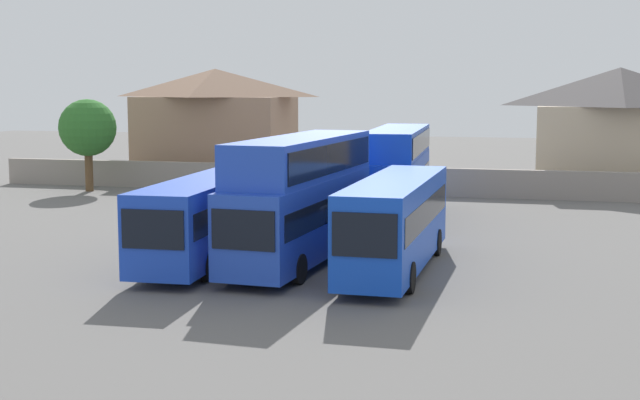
{
  "coord_description": "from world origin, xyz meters",
  "views": [
    {
      "loc": [
        9.23,
        -33.4,
        7.08
      ],
      "look_at": [
        0.0,
        3.0,
        2.21
      ],
      "focal_mm": 50.33,
      "sensor_mm": 36.0,
      "label": 1
    }
  ],
  "objects_px": {
    "bus_4": "(342,182)",
    "house_terrace_centre": "(618,128)",
    "bus_2": "(301,193)",
    "house_terrace_left": "(216,123)",
    "bus_3": "(396,219)",
    "tree_left_of_lot": "(88,128)",
    "bus_1": "(209,214)",
    "bus_5": "(397,168)"
  },
  "relations": [
    {
      "from": "house_terrace_left",
      "to": "bus_2",
      "type": "bearing_deg",
      "value": -63.28
    },
    {
      "from": "bus_5",
      "to": "house_terrace_left",
      "type": "bearing_deg",
      "value": -138.2
    },
    {
      "from": "bus_2",
      "to": "bus_4",
      "type": "distance_m",
      "value": 12.43
    },
    {
      "from": "house_terrace_centre",
      "to": "bus_2",
      "type": "bearing_deg",
      "value": -115.56
    },
    {
      "from": "bus_1",
      "to": "bus_3",
      "type": "height_order",
      "value": "bus_3"
    },
    {
      "from": "bus_4",
      "to": "house_terrace_centre",
      "type": "relative_size",
      "value": 1.08
    },
    {
      "from": "house_terrace_centre",
      "to": "bus_3",
      "type": "bearing_deg",
      "value": -108.62
    },
    {
      "from": "bus_4",
      "to": "tree_left_of_lot",
      "type": "xyz_separation_m",
      "value": [
        -18.91,
        7.37,
        2.3
      ]
    },
    {
      "from": "house_terrace_centre",
      "to": "bus_4",
      "type": "bearing_deg",
      "value": -131.9
    },
    {
      "from": "bus_1",
      "to": "bus_5",
      "type": "xyz_separation_m",
      "value": [
        5.45,
        13.12,
        0.78
      ]
    },
    {
      "from": "bus_2",
      "to": "tree_left_of_lot",
      "type": "xyz_separation_m",
      "value": [
        -20.04,
        19.72,
        1.35
      ]
    },
    {
      "from": "bus_1",
      "to": "house_terrace_centre",
      "type": "xyz_separation_m",
      "value": [
        17.6,
        29.71,
        2.25
      ]
    },
    {
      "from": "bus_4",
      "to": "house_terrace_left",
      "type": "bearing_deg",
      "value": -144.07
    },
    {
      "from": "bus_5",
      "to": "house_terrace_centre",
      "type": "distance_m",
      "value": 20.62
    },
    {
      "from": "house_terrace_centre",
      "to": "tree_left_of_lot",
      "type": "relative_size",
      "value": 1.81
    },
    {
      "from": "bus_2",
      "to": "bus_3",
      "type": "relative_size",
      "value": 1.02
    },
    {
      "from": "bus_2",
      "to": "house_terrace_left",
      "type": "bearing_deg",
      "value": -149.43
    },
    {
      "from": "bus_1",
      "to": "bus_4",
      "type": "xyz_separation_m",
      "value": [
        2.54,
        12.92,
        -0.04
      ]
    },
    {
      "from": "tree_left_of_lot",
      "to": "house_terrace_centre",
      "type": "bearing_deg",
      "value": 15.49
    },
    {
      "from": "bus_1",
      "to": "bus_4",
      "type": "bearing_deg",
      "value": 166.64
    },
    {
      "from": "bus_5",
      "to": "house_terrace_left",
      "type": "xyz_separation_m",
      "value": [
        -16.32,
        16.33,
        1.48
      ]
    },
    {
      "from": "bus_4",
      "to": "house_terrace_left",
      "type": "relative_size",
      "value": 1.06
    },
    {
      "from": "house_terrace_left",
      "to": "tree_left_of_lot",
      "type": "xyz_separation_m",
      "value": [
        -5.5,
        -9.16,
        0.01
      ]
    },
    {
      "from": "bus_3",
      "to": "house_terrace_centre",
      "type": "bearing_deg",
      "value": 161.94
    },
    {
      "from": "bus_3",
      "to": "bus_5",
      "type": "distance_m",
      "value": 13.37
    },
    {
      "from": "bus_2",
      "to": "house_terrace_left",
      "type": "xyz_separation_m",
      "value": [
        -14.53,
        28.87,
        1.35
      ]
    },
    {
      "from": "bus_5",
      "to": "bus_4",
      "type": "bearing_deg",
      "value": -89.27
    },
    {
      "from": "bus_3",
      "to": "bus_4",
      "type": "bearing_deg",
      "value": -158.25
    },
    {
      "from": "bus_1",
      "to": "house_terrace_left",
      "type": "bearing_deg",
      "value": -162.0
    },
    {
      "from": "bus_5",
      "to": "house_terrace_left",
      "type": "distance_m",
      "value": 23.13
    },
    {
      "from": "house_terrace_left",
      "to": "tree_left_of_lot",
      "type": "bearing_deg",
      "value": -121.01
    },
    {
      "from": "bus_3",
      "to": "tree_left_of_lot",
      "type": "bearing_deg",
      "value": -129.81
    },
    {
      "from": "bus_2",
      "to": "bus_5",
      "type": "bearing_deg",
      "value": 175.76
    },
    {
      "from": "bus_1",
      "to": "bus_2",
      "type": "height_order",
      "value": "bus_2"
    },
    {
      "from": "house_terrace_left",
      "to": "tree_left_of_lot",
      "type": "height_order",
      "value": "house_terrace_left"
    },
    {
      "from": "house_terrace_left",
      "to": "bus_4",
      "type": "bearing_deg",
      "value": -50.96
    },
    {
      "from": "bus_2",
      "to": "bus_3",
      "type": "height_order",
      "value": "bus_2"
    },
    {
      "from": "bus_2",
      "to": "bus_3",
      "type": "distance_m",
      "value": 4.04
    },
    {
      "from": "house_terrace_left",
      "to": "house_terrace_centre",
      "type": "xyz_separation_m",
      "value": [
        28.47,
        0.26,
        0.0
      ]
    },
    {
      "from": "bus_2",
      "to": "bus_1",
      "type": "bearing_deg",
      "value": -77.25
    },
    {
      "from": "bus_4",
      "to": "house_terrace_centre",
      "type": "distance_m",
      "value": 22.68
    },
    {
      "from": "bus_3",
      "to": "bus_5",
      "type": "relative_size",
      "value": 0.96
    }
  ]
}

